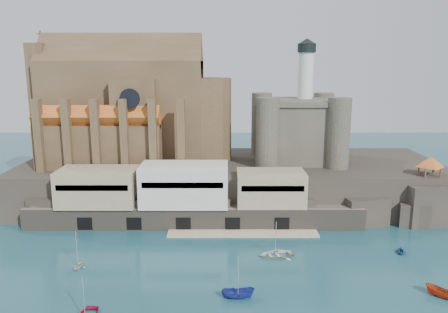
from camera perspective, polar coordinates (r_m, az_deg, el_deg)
ground at (r=72.28m, az=1.44°, el=-15.44°), size 300.00×300.00×0.00m
promontory at (r=107.33m, az=0.84°, el=-3.34°), size 100.00×36.00×10.00m
quay at (r=91.75m, az=-5.30°, el=-5.32°), size 70.00×12.00×13.05m
church at (r=108.90m, az=-11.92°, el=5.85°), size 47.00×25.93×30.51m
castle_keep at (r=107.75m, az=9.55°, el=3.84°), size 21.20×21.20×29.30m
rock_outcrop at (r=104.23m, az=24.94°, el=-5.48°), size 14.50×10.50×8.70m
pavilion at (r=102.27m, az=25.33°, el=-0.78°), size 6.40×6.40×5.40m
boat_2 at (r=66.67m, az=1.84°, el=-17.97°), size 1.94×1.89×4.85m
boat_4 at (r=78.96m, az=-18.51°, el=-13.61°), size 2.78×1.89×3.04m
boat_5 at (r=74.02m, az=26.51°, el=-16.09°), size 2.51×2.50×4.66m
boat_6 at (r=79.75m, az=6.72°, el=-12.77°), size 2.15×4.61×6.22m
boat_7 at (r=86.38m, az=22.04°, el=-11.60°), size 2.82×2.20×2.86m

